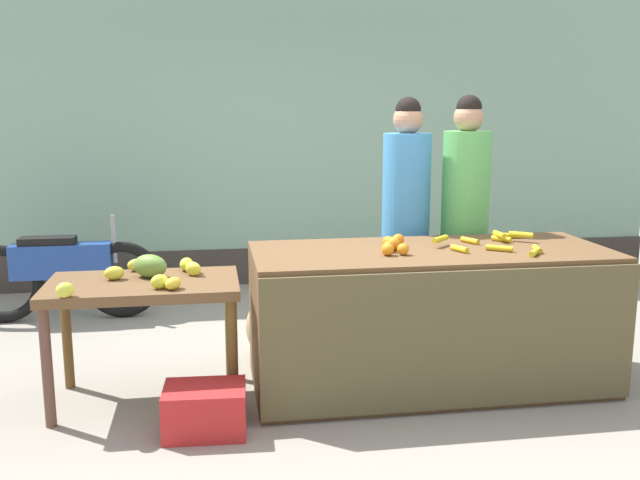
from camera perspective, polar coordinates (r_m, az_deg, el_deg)
ground_plane at (r=4.49m, az=2.71°, el=-11.98°), size 24.00×24.00×0.00m
market_wall_back at (r=6.97m, az=-2.02°, el=8.18°), size 7.54×0.23×2.90m
fruit_stall_counter at (r=4.45m, az=9.01°, el=-6.32°), size 2.22×0.93×0.88m
side_table_wooden at (r=4.22m, az=-14.30°, el=-4.60°), size 1.11×0.65×0.74m
banana_bunch_pile at (r=4.53m, az=14.36°, el=-0.15°), size 0.71×0.65×0.07m
orange_pile at (r=4.27m, az=6.04°, el=-0.39°), size 0.22×0.36×0.08m
mango_papaya_pile at (r=4.22m, az=-13.65°, el=-2.41°), size 0.79×0.68×0.14m
vendor_woman_blue_shirt at (r=5.01m, az=7.04°, el=1.28°), size 0.34×0.34×1.82m
vendor_woman_green_shirt at (r=5.10m, az=11.79°, el=1.38°), size 0.34×0.34×1.83m
parked_motorcycle at (r=6.10m, az=-20.42°, el=-2.55°), size 1.60×0.18×0.88m
produce_crate at (r=3.91m, az=-9.44°, el=-13.60°), size 0.46×0.34×0.26m
produce_sack at (r=4.94m, az=-4.02°, el=-7.12°), size 0.37×0.32×0.44m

